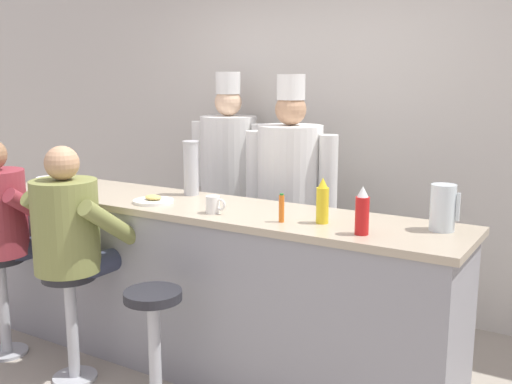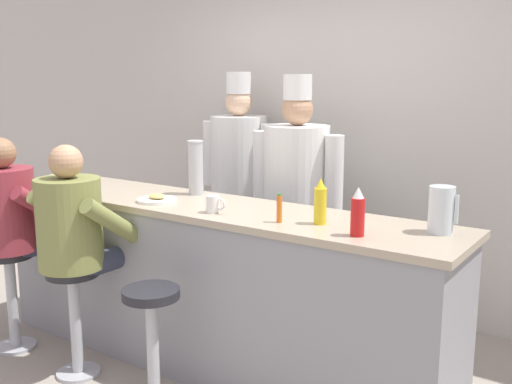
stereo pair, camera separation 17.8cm
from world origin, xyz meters
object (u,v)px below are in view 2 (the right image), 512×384
Objects in this scene: ketchup_bottle_red at (358,213)px; cook_in_whites_near at (239,174)px; diner_seated_maroon at (10,216)px; water_pitcher_clear at (441,210)px; breakfast_plate at (157,199)px; cup_stack_steel at (196,167)px; empty_stool_round at (152,329)px; cereal_bowl at (60,178)px; cook_in_whites_far at (296,193)px; coffee_mug_white at (214,204)px; mustard_bottle_yellow at (320,203)px; hot_sauce_bottle_orange at (279,209)px; diner_seated_olive at (74,230)px.

cook_in_whites_near is (-1.67, 1.32, -0.14)m from ketchup_bottle_red.
cook_in_whites_near is at bearing 70.70° from diner_seated_maroon.
water_pitcher_clear is at bearing 14.28° from diner_seated_maroon.
water_pitcher_clear reaches higher than breakfast_plate.
cup_stack_steel is 0.52× the size of empty_stool_round.
cup_stack_steel is (-1.31, 0.36, 0.06)m from ketchup_bottle_red.
cook_in_whites_far is at bearing 26.78° from cereal_bowl.
cook_in_whites_near is at bearing 111.58° from empty_stool_round.
cup_stack_steel is at bearing 177.19° from water_pitcher_clear.
cook_in_whites_near is at bearing 103.64° from breakfast_plate.
cook_in_whites_far is at bearing 44.25° from diner_seated_maroon.
cereal_bowl is 1.35× the size of coffee_mug_white.
cook_in_whites_near is at bearing 152.33° from water_pitcher_clear.
mustard_bottle_yellow is 1.04× the size of water_pitcher_clear.
cook_in_whites_near reaches higher than empty_stool_round.
cook_in_whites_far is at bearing 115.84° from hot_sauce_bottle_orange.
cook_in_whites_far reaches higher than mustard_bottle_yellow.
empty_stool_round is (0.37, -0.45, -0.59)m from breakfast_plate.
coffee_mug_white is (-0.62, -0.11, -0.06)m from mustard_bottle_yellow.
diner_seated_maroon reaches higher than water_pitcher_clear.
water_pitcher_clear is 1.85× the size of coffee_mug_white.
empty_stool_round is (-0.11, -0.41, -0.62)m from coffee_mug_white.
coffee_mug_white is 1.44m from diner_seated_maroon.
empty_stool_round is 0.37× the size of cook_in_whites_near.
ketchup_bottle_red is at bearing -3.85° from cereal_bowl.
coffee_mug_white is (-1.19, -0.28, -0.07)m from water_pitcher_clear.
water_pitcher_clear is at bearing -28.75° from cook_in_whites_far.
breakfast_plate is (-0.90, 0.03, -0.06)m from hot_sauce_bottle_orange.
cook_in_whites_near is at bearing 141.70° from ketchup_bottle_red.
water_pitcher_clear is at bearing -27.67° from cook_in_whites_near.
breakfast_plate is 1.95× the size of coffee_mug_white.
breakfast_plate is at bearing 178.30° from hot_sauce_bottle_orange.
cereal_bowl is 0.12× the size of diner_seated_maroon.
cup_stack_steel is 0.86m from diner_seated_olive.
hot_sauce_bottle_orange is at bearing 2.26° from coffee_mug_white.
coffee_mug_white is at bearing 26.79° from diner_seated_olive.
coffee_mug_white is 0.75m from empty_stool_round.
breakfast_plate is at bearing 24.92° from diner_seated_maroon.
empty_stool_round is at bearing -141.40° from hot_sauce_bottle_orange.
diner_seated_maroon is 0.77× the size of cook_in_whites_near.
ketchup_bottle_red is 2.13m from cook_in_whites_near.
diner_seated_olive is at bearing -122.23° from breakfast_plate.
hot_sauce_bottle_orange is at bearing -1.70° from breakfast_plate.
cereal_bowl is 0.59m from diner_seated_maroon.
cook_in_whites_near reaches higher than diner_seated_olive.
breakfast_plate reaches higher than empty_stool_round.
cook_in_whites_near is at bearing 55.81° from cereal_bowl.
diner_seated_olive is at bearing -166.94° from ketchup_bottle_red.
cook_in_whites_near is (-0.79, 1.32, -0.08)m from coffee_mug_white.
cook_in_whites_far is (0.08, 1.35, 0.53)m from empty_stool_round.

